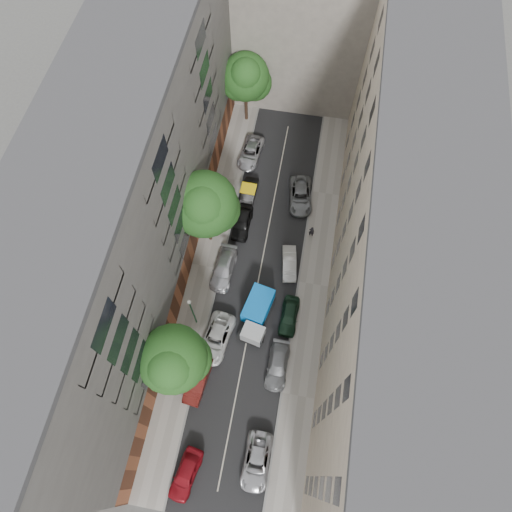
% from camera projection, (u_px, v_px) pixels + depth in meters
% --- Properties ---
extents(ground, '(120.00, 120.00, 0.00)m').
position_uv_depth(ground, '(259.00, 276.00, 46.21)').
color(ground, '#4C4C49').
rests_on(ground, ground).
extents(road_surface, '(8.00, 44.00, 0.02)m').
position_uv_depth(road_surface, '(259.00, 276.00, 46.20)').
color(road_surface, black).
rests_on(road_surface, ground).
extents(sidewalk_left, '(3.00, 44.00, 0.15)m').
position_uv_depth(sidewalk_left, '(206.00, 266.00, 46.57)').
color(sidewalk_left, gray).
rests_on(sidewalk_left, ground).
extents(sidewalk_right, '(3.00, 44.00, 0.15)m').
position_uv_depth(sidewalk_right, '(313.00, 284.00, 45.72)').
color(sidewalk_right, gray).
rests_on(sidewalk_right, ground).
extents(building_left, '(8.00, 44.00, 20.00)m').
position_uv_depth(building_left, '(131.00, 207.00, 38.05)').
color(building_left, '#4B4946').
rests_on(building_left, ground).
extents(building_right, '(8.00, 44.00, 20.00)m').
position_uv_depth(building_right, '(396.00, 249.00, 36.35)').
color(building_right, '#C3B198').
rests_on(building_right, ground).
extents(building_endcap, '(18.00, 12.00, 18.00)m').
position_uv_depth(building_endcap, '(304.00, 13.00, 50.05)').
color(building_endcap, gray).
rests_on(building_endcap, ground).
extents(tarp_truck, '(3.09, 5.65, 2.45)m').
position_uv_depth(tarp_truck, '(257.00, 314.00, 43.03)').
color(tarp_truck, black).
rests_on(tarp_truck, ground).
extents(car_left_0, '(2.43, 4.53, 1.46)m').
position_uv_depth(car_left_0, '(186.00, 474.00, 37.66)').
color(car_left_0, maroon).
rests_on(car_left_0, ground).
extents(car_left_1, '(2.03, 4.57, 1.46)m').
position_uv_depth(car_left_1, '(198.00, 380.00, 40.97)').
color(car_left_1, '#4B120F').
rests_on(car_left_1, ground).
extents(car_left_2, '(3.11, 5.50, 1.45)m').
position_uv_depth(car_left_2, '(216.00, 338.00, 42.65)').
color(car_left_2, silver).
rests_on(car_left_2, ground).
extents(car_left_3, '(2.27, 5.08, 1.45)m').
position_uv_depth(car_left_3, '(224.00, 269.00, 45.75)').
color(car_left_3, '#BBBABF').
rests_on(car_left_3, ground).
extents(car_left_4, '(1.86, 4.42, 1.49)m').
position_uv_depth(car_left_4, '(242.00, 222.00, 48.06)').
color(car_left_4, black).
rests_on(car_left_4, ground).
extents(car_left_5, '(1.59, 4.27, 1.39)m').
position_uv_depth(car_left_5, '(249.00, 194.00, 49.64)').
color(car_left_5, black).
rests_on(car_left_5, ground).
extents(car_left_6, '(2.76, 5.14, 1.37)m').
position_uv_depth(car_left_6, '(251.00, 153.00, 52.10)').
color(car_left_6, '#B4B4B9').
rests_on(car_left_6, ground).
extents(car_right_0, '(2.25, 4.87, 1.35)m').
position_uv_depth(car_right_0, '(257.00, 461.00, 38.13)').
color(car_right_0, '#AFAFB4').
rests_on(car_right_0, ground).
extents(car_right_1, '(1.89, 4.62, 1.34)m').
position_uv_depth(car_right_1, '(278.00, 366.00, 41.60)').
color(car_right_1, slate).
rests_on(car_right_1, ground).
extents(car_right_2, '(1.75, 4.16, 1.40)m').
position_uv_depth(car_right_2, '(289.00, 316.00, 43.62)').
color(car_right_2, black).
rests_on(car_right_2, ground).
extents(car_right_3, '(1.99, 4.08, 1.29)m').
position_uv_depth(car_right_3, '(289.00, 263.00, 46.09)').
color(car_right_3, silver).
rests_on(car_right_3, ground).
extents(car_right_4, '(3.08, 5.42, 1.43)m').
position_uv_depth(car_right_4, '(300.00, 196.00, 49.53)').
color(car_right_4, slate).
rests_on(car_right_4, ground).
extents(tree_near, '(5.83, 5.63, 9.17)m').
position_uv_depth(tree_near, '(174.00, 361.00, 36.27)').
color(tree_near, '#382619').
rests_on(tree_near, sidewalk_left).
extents(tree_mid, '(6.42, 6.31, 9.92)m').
position_uv_depth(tree_mid, '(205.00, 206.00, 42.00)').
color(tree_mid, '#382619').
rests_on(tree_mid, sidewalk_left).
extents(tree_far, '(5.47, 5.22, 9.22)m').
position_uv_depth(tree_far, '(246.00, 79.00, 49.37)').
color(tree_far, '#382619').
rests_on(tree_far, sidewalk_left).
extents(lamp_post, '(0.36, 0.36, 5.75)m').
position_uv_depth(lamp_post, '(192.00, 310.00, 40.70)').
color(lamp_post, '#195A2F').
rests_on(lamp_post, sidewalk_left).
extents(pedestrian, '(0.61, 0.44, 1.56)m').
position_uv_depth(pedestrian, '(312.00, 231.00, 47.36)').
color(pedestrian, black).
rests_on(pedestrian, sidewalk_right).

